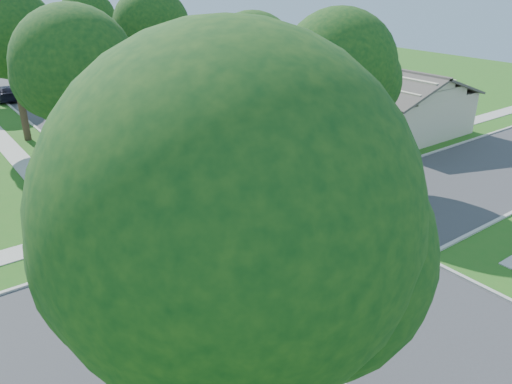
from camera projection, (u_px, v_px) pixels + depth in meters
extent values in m
plane|color=#275F1A|center=(292.00, 249.00, 19.75)|extent=(100.00, 100.00, 0.00)
cube|color=#333335|center=(292.00, 249.00, 19.75)|extent=(7.00, 100.00, 0.02)
cube|color=#9E9B91|center=(147.00, 101.00, 42.14)|extent=(1.20, 40.00, 0.04)
cube|color=#9E9B91|center=(316.00, 158.00, 29.26)|extent=(8.80, 3.60, 0.05)
cube|color=gray|center=(273.00, 331.00, 13.19)|extent=(0.06, 0.06, 2.70)
cylinder|color=white|center=(274.00, 306.00, 12.86)|extent=(1.05, 0.02, 1.05)
cylinder|color=#B0120C|center=(274.00, 306.00, 12.86)|extent=(0.90, 0.03, 0.90)
cube|color=#B0120C|center=(273.00, 321.00, 13.05)|extent=(0.34, 0.03, 0.12)
cube|color=white|center=(273.00, 321.00, 13.05)|extent=(0.30, 0.03, 0.08)
cube|color=#0C5426|center=(274.00, 287.00, 12.63)|extent=(0.80, 0.02, 0.16)
cube|color=#0C5426|center=(274.00, 281.00, 12.56)|extent=(0.02, 0.80, 0.16)
cube|color=gray|center=(303.00, 160.00, 25.22)|extent=(0.06, 0.06, 2.70)
cylinder|color=white|center=(304.00, 145.00, 24.89)|extent=(1.05, 0.02, 1.05)
cylinder|color=#B0120C|center=(304.00, 145.00, 24.89)|extent=(0.90, 0.03, 0.90)
cube|color=#B0120C|center=(303.00, 153.00, 25.08)|extent=(0.34, 0.03, 0.12)
cube|color=white|center=(303.00, 153.00, 25.08)|extent=(0.30, 0.03, 0.08)
cube|color=#0C5426|center=(304.00, 134.00, 24.66)|extent=(0.80, 0.02, 0.16)
cube|color=#0C5426|center=(304.00, 130.00, 24.59)|extent=(0.02, 0.80, 0.16)
cylinder|color=#38281C|center=(253.00, 128.00, 28.12)|extent=(0.44, 0.44, 3.95)
sphere|color=#0D3712|center=(252.00, 57.00, 26.54)|extent=(4.80, 4.80, 4.80)
sphere|color=#0D3712|center=(270.00, 68.00, 26.89)|extent=(3.46, 3.46, 3.46)
sphere|color=#0D3712|center=(235.00, 66.00, 26.78)|extent=(3.26, 3.26, 3.26)
cylinder|color=#38281C|center=(157.00, 89.00, 36.85)|extent=(0.44, 0.44, 4.30)
sphere|color=#0D3712|center=(152.00, 27.00, 35.08)|extent=(5.40, 5.40, 5.40)
sphere|color=#0D3712|center=(168.00, 36.00, 35.48)|extent=(3.89, 3.89, 3.89)
sphere|color=#0D3712|center=(138.00, 35.00, 35.35)|extent=(3.67, 3.67, 3.67)
cylinder|color=#38281C|center=(94.00, 65.00, 46.40)|extent=(0.44, 0.44, 4.20)
sphere|color=#0D3712|center=(88.00, 18.00, 44.73)|extent=(5.00, 5.00, 5.00)
sphere|color=#0D3712|center=(100.00, 26.00, 45.10)|extent=(3.60, 3.60, 3.60)
sphere|color=#0D3712|center=(78.00, 24.00, 44.99)|extent=(3.40, 3.40, 3.40)
cylinder|color=#38281C|center=(88.00, 160.00, 22.92)|extent=(0.44, 0.44, 4.25)
sphere|color=#0D3712|center=(75.00, 66.00, 21.20)|extent=(5.20, 5.20, 5.20)
sphere|color=#0D3712|center=(102.00, 81.00, 21.58)|extent=(3.74, 3.74, 3.74)
sphere|color=#0D3712|center=(53.00, 78.00, 21.46)|extent=(3.54, 3.54, 3.54)
cylinder|color=#38281C|center=(22.00, 106.00, 31.68)|extent=(0.44, 0.44, 4.44)
sphere|color=#0D3712|center=(8.00, 32.00, 29.85)|extent=(5.60, 5.60, 5.60)
sphere|color=#0D3712|center=(29.00, 44.00, 30.26)|extent=(4.03, 4.03, 4.03)
sphere|color=#0D3712|center=(230.00, 214.00, 7.87)|extent=(6.00, 6.00, 6.00)
sphere|color=#0D3712|center=(303.00, 250.00, 8.30)|extent=(4.32, 4.32, 4.32)
sphere|color=#0D3712|center=(160.00, 245.00, 8.17)|extent=(4.08, 4.08, 4.08)
cylinder|color=#38281C|center=(333.00, 148.00, 25.55)|extent=(0.44, 0.44, 3.54)
sphere|color=#0D3712|center=(338.00, 67.00, 23.90)|extent=(5.60, 5.60, 5.60)
sphere|color=#0D3712|center=(360.00, 81.00, 24.31)|extent=(4.03, 4.03, 4.03)
sphere|color=#0D3712|center=(315.00, 79.00, 24.18)|extent=(3.81, 3.81, 3.81)
cube|color=beige|center=(362.00, 103.00, 35.99)|extent=(8.00, 13.00, 2.80)
cube|color=#45403B|center=(383.00, 71.00, 36.26)|extent=(4.42, 13.60, 1.56)
cube|color=#45403B|center=(345.00, 77.00, 34.07)|extent=(4.42, 13.60, 1.56)
cube|color=silver|center=(365.00, 129.00, 31.05)|extent=(0.06, 3.20, 2.20)
cube|color=silver|center=(315.00, 115.00, 34.43)|extent=(0.06, 0.90, 2.00)
cube|color=#1E2633|center=(290.00, 100.00, 36.11)|extent=(0.06, 1.80, 1.10)
cube|color=beige|center=(225.00, 68.00, 49.19)|extent=(8.00, 13.00, 2.80)
cube|color=#45403B|center=(241.00, 45.00, 49.46)|extent=(4.42, 13.60, 1.56)
cube|color=#45403B|center=(207.00, 48.00, 47.27)|extent=(4.42, 13.60, 1.56)
cube|color=silver|center=(211.00, 82.00, 44.25)|extent=(0.06, 3.20, 2.20)
cube|color=silver|center=(186.00, 75.00, 47.63)|extent=(0.06, 0.90, 2.00)
cube|color=#1E2633|center=(173.00, 66.00, 49.31)|extent=(0.06, 1.80, 1.10)
imported|color=#551B11|center=(332.00, 156.00, 27.67)|extent=(4.46, 2.15, 1.41)
imported|color=black|center=(128.00, 121.00, 33.63)|extent=(2.01, 4.76, 1.61)
imported|color=black|center=(7.00, 93.00, 42.45)|extent=(2.18, 4.34, 1.21)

